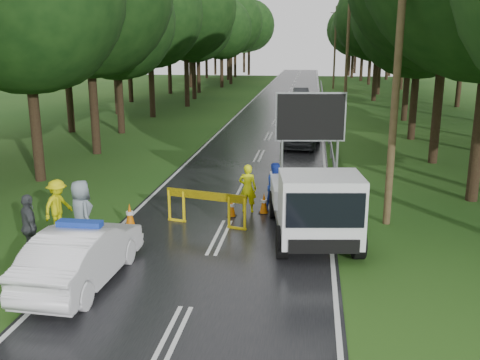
% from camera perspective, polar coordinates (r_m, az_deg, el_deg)
% --- Properties ---
extents(ground, '(160.00, 160.00, 0.00)m').
position_cam_1_polar(ground, '(16.41, -2.16, -6.12)').
color(ground, '#194413').
rests_on(ground, ground).
extents(road, '(7.00, 140.00, 0.02)m').
position_cam_1_polar(road, '(45.57, 4.32, 7.23)').
color(road, black).
rests_on(road, ground).
extents(guardrail, '(0.12, 60.06, 0.70)m').
position_cam_1_polar(guardrail, '(45.10, 9.04, 7.70)').
color(guardrail, gray).
rests_on(guardrail, ground).
extents(utility_pole_near, '(1.40, 0.24, 10.00)m').
position_cam_1_polar(utility_pole_near, '(17.32, 16.46, 11.57)').
color(utility_pole_near, '#43361F').
rests_on(utility_pole_near, ground).
extents(utility_pole_mid, '(1.40, 0.24, 10.00)m').
position_cam_1_polar(utility_pole_mid, '(43.20, 11.37, 13.32)').
color(utility_pole_mid, '#43361F').
rests_on(utility_pole_mid, ground).
extents(utility_pole_far, '(1.40, 0.24, 10.00)m').
position_cam_1_polar(utility_pole_far, '(69.17, 10.09, 13.74)').
color(utility_pole_far, '#43361F').
rests_on(utility_pole_far, ground).
extents(police_sedan, '(1.71, 4.48, 1.60)m').
position_cam_1_polar(police_sedan, '(13.75, -16.49, -7.67)').
color(police_sedan, white).
rests_on(police_sedan, ground).
extents(work_truck, '(3.00, 5.55, 4.23)m').
position_cam_1_polar(work_truck, '(16.07, 7.88, -2.39)').
color(work_truck, gray).
rests_on(work_truck, ground).
extents(barrier, '(2.71, 0.70, 1.15)m').
position_cam_1_polar(barrier, '(17.17, -3.66, -2.14)').
color(barrier, yellow).
rests_on(barrier, ground).
extents(officer, '(0.66, 0.46, 1.71)m').
position_cam_1_polar(officer, '(18.52, 0.82, -0.90)').
color(officer, '#ECF90D').
rests_on(officer, ground).
extents(civilian, '(1.05, 1.00, 1.70)m').
position_cam_1_polar(civilian, '(18.82, 3.88, -0.70)').
color(civilian, '#1B35B1').
rests_on(civilian, ground).
extents(bystander_left, '(0.93, 1.23, 1.69)m').
position_cam_1_polar(bystander_left, '(17.49, -18.85, -2.67)').
color(bystander_left, yellow).
rests_on(bystander_left, ground).
extents(bystander_mid, '(1.05, 1.10, 1.84)m').
position_cam_1_polar(bystander_mid, '(15.61, -21.54, -4.69)').
color(bystander_mid, '#3C3F43').
rests_on(bystander_mid, ground).
extents(bystander_right, '(1.13, 1.14, 1.99)m').
position_cam_1_polar(bystander_right, '(16.02, -16.54, -3.50)').
color(bystander_right, gray).
rests_on(bystander_right, ground).
extents(queue_car_first, '(2.38, 4.93, 1.62)m').
position_cam_1_polar(queue_car_first, '(30.71, 6.60, 5.13)').
color(queue_car_first, '#393C3F').
rests_on(queue_car_first, ground).
extents(queue_car_second, '(2.47, 5.03, 1.41)m').
position_cam_1_polar(queue_car_second, '(37.56, 7.58, 6.65)').
color(queue_car_second, '#919398').
rests_on(queue_car_second, ground).
extents(queue_car_third, '(2.75, 5.32, 1.43)m').
position_cam_1_polar(queue_car_third, '(47.60, 7.66, 8.31)').
color(queue_car_third, black).
rests_on(queue_car_third, ground).
extents(queue_car_fourth, '(1.81, 4.20, 1.34)m').
position_cam_1_polar(queue_car_fourth, '(54.13, 6.54, 9.04)').
color(queue_car_fourth, '#45474E').
rests_on(queue_car_fourth, ground).
extents(cone_near_left, '(0.33, 0.33, 0.69)m').
position_cam_1_polar(cone_near_left, '(13.71, -18.72, -9.72)').
color(cone_near_left, black).
rests_on(cone_near_left, ground).
extents(cone_center, '(0.33, 0.33, 0.70)m').
position_cam_1_polar(cone_center, '(18.15, -0.91, -2.92)').
color(cone_center, black).
rests_on(cone_center, ground).
extents(cone_far, '(0.36, 0.36, 0.76)m').
position_cam_1_polar(cone_far, '(18.50, 2.57, -2.51)').
color(cone_far, black).
rests_on(cone_far, ground).
extents(cone_left_mid, '(0.38, 0.38, 0.81)m').
position_cam_1_polar(cone_left_mid, '(17.47, -11.67, -3.75)').
color(cone_left_mid, black).
rests_on(cone_left_mid, ground).
extents(cone_right, '(0.36, 0.36, 0.76)m').
position_cam_1_polar(cone_right, '(17.49, 9.47, -3.71)').
color(cone_right, black).
rests_on(cone_right, ground).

